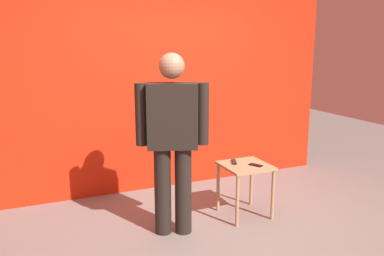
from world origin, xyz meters
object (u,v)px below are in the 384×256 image
object	(u,v)px
cell_phone	(256,165)
tv_remote	(234,162)
standing_person	(172,136)
side_table	(245,173)

from	to	relation	value
cell_phone	tv_remote	size ratio (longest dim) A/B	0.85
standing_person	side_table	bearing A→B (deg)	4.85
side_table	cell_phone	size ratio (longest dim) A/B	4.05
cell_phone	side_table	bearing A→B (deg)	107.19
standing_person	tv_remote	size ratio (longest dim) A/B	10.50
side_table	tv_remote	bearing A→B (deg)	128.03
side_table	cell_phone	bearing A→B (deg)	-44.68
standing_person	cell_phone	bearing A→B (deg)	-0.28
standing_person	side_table	size ratio (longest dim) A/B	3.06
side_table	cell_phone	distance (m)	0.15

